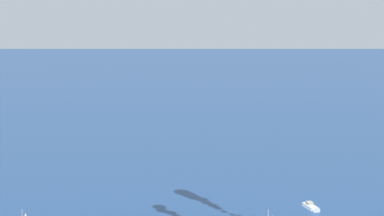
{
  "coord_description": "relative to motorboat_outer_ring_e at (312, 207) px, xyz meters",
  "views": [
    {
      "loc": [
        5.59,
        129.36,
        45.48
      ],
      "look_at": [
        -0.33,
        0.72,
        29.68
      ],
      "focal_mm": 72.15,
      "sensor_mm": 36.0,
      "label": 1
    }
  ],
  "objects": [
    {
      "name": "motorboat_outer_ring_e",
      "position": [
        0.0,
        0.0,
        0.0
      ],
      "size": [
        3.07,
        6.9,
        1.94
      ],
      "color": "white",
      "rests_on": "ground_plane"
    }
  ]
}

